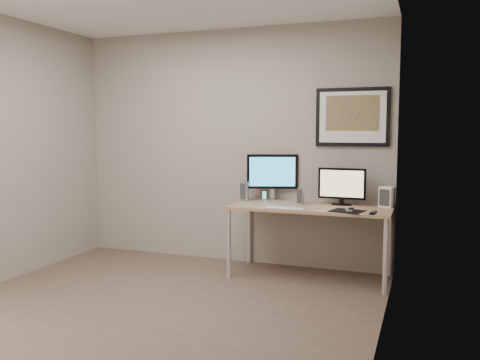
{
  "coord_description": "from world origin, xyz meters",
  "views": [
    {
      "loc": [
        2.08,
        -3.62,
        1.5
      ],
      "look_at": [
        0.34,
        1.1,
        0.99
      ],
      "focal_mm": 38.0,
      "sensor_mm": 36.0,
      "label": 1
    }
  ],
  "objects_px": {
    "desk": "(310,212)",
    "speaker_left": "(245,191)",
    "monitor_tv": "(342,185)",
    "framed_art": "(352,117)",
    "fan_unit": "(387,197)",
    "speaker_right": "(301,196)",
    "monitor_large": "(272,175)",
    "phone_dock": "(264,196)",
    "keyboard": "(284,208)"
  },
  "relations": [
    {
      "from": "fan_unit",
      "to": "keyboard",
      "type": "bearing_deg",
      "value": -130.9
    },
    {
      "from": "framed_art",
      "to": "phone_dock",
      "type": "height_order",
      "value": "framed_art"
    },
    {
      "from": "keyboard",
      "to": "fan_unit",
      "type": "distance_m",
      "value": 1.03
    },
    {
      "from": "desk",
      "to": "phone_dock",
      "type": "distance_m",
      "value": 0.58
    },
    {
      "from": "speaker_left",
      "to": "monitor_tv",
      "type": "bearing_deg",
      "value": 21.13
    },
    {
      "from": "monitor_large",
      "to": "monitor_tv",
      "type": "relative_size",
      "value": 1.1
    },
    {
      "from": "monitor_tv",
      "to": "speaker_right",
      "type": "relative_size",
      "value": 2.77
    },
    {
      "from": "monitor_tv",
      "to": "speaker_right",
      "type": "distance_m",
      "value": 0.43
    },
    {
      "from": "speaker_left",
      "to": "speaker_right",
      "type": "relative_size",
      "value": 1.17
    },
    {
      "from": "desk",
      "to": "fan_unit",
      "type": "height_order",
      "value": "fan_unit"
    },
    {
      "from": "phone_dock",
      "to": "keyboard",
      "type": "xyz_separation_m",
      "value": [
        0.35,
        -0.46,
        -0.05
      ]
    },
    {
      "from": "speaker_left",
      "to": "fan_unit",
      "type": "distance_m",
      "value": 1.47
    },
    {
      "from": "monitor_tv",
      "to": "keyboard",
      "type": "height_order",
      "value": "monitor_tv"
    },
    {
      "from": "phone_dock",
      "to": "desk",
      "type": "bearing_deg",
      "value": -11.7
    },
    {
      "from": "desk",
      "to": "phone_dock",
      "type": "bearing_deg",
      "value": 162.48
    },
    {
      "from": "desk",
      "to": "speaker_left",
      "type": "height_order",
      "value": "speaker_left"
    },
    {
      "from": "framed_art",
      "to": "speaker_right",
      "type": "relative_size",
      "value": 4.33
    },
    {
      "from": "framed_art",
      "to": "keyboard",
      "type": "bearing_deg",
      "value": -131.16
    },
    {
      "from": "fan_unit",
      "to": "speaker_right",
      "type": "bearing_deg",
      "value": -151.39
    },
    {
      "from": "monitor_large",
      "to": "monitor_tv",
      "type": "height_order",
      "value": "monitor_large"
    },
    {
      "from": "monitor_tv",
      "to": "speaker_left",
      "type": "xyz_separation_m",
      "value": [
        -1.03,
        -0.02,
        -0.1
      ]
    },
    {
      "from": "framed_art",
      "to": "monitor_tv",
      "type": "height_order",
      "value": "framed_art"
    },
    {
      "from": "monitor_tv",
      "to": "keyboard",
      "type": "bearing_deg",
      "value": -135.1
    },
    {
      "from": "framed_art",
      "to": "speaker_right",
      "type": "distance_m",
      "value": 0.97
    },
    {
      "from": "monitor_tv",
      "to": "speaker_left",
      "type": "relative_size",
      "value": 2.37
    },
    {
      "from": "desk",
      "to": "fan_unit",
      "type": "distance_m",
      "value": 0.76
    },
    {
      "from": "keyboard",
      "to": "fan_unit",
      "type": "relative_size",
      "value": 1.92
    },
    {
      "from": "monitor_large",
      "to": "keyboard",
      "type": "xyz_separation_m",
      "value": [
        0.29,
        -0.54,
        -0.27
      ]
    },
    {
      "from": "desk",
      "to": "keyboard",
      "type": "relative_size",
      "value": 4.08
    },
    {
      "from": "monitor_large",
      "to": "phone_dock",
      "type": "height_order",
      "value": "monitor_large"
    },
    {
      "from": "desk",
      "to": "framed_art",
      "type": "distance_m",
      "value": 1.07
    },
    {
      "from": "speaker_right",
      "to": "phone_dock",
      "type": "distance_m",
      "value": 0.43
    },
    {
      "from": "desk",
      "to": "phone_dock",
      "type": "relative_size",
      "value": 13.6
    },
    {
      "from": "desk",
      "to": "speaker_left",
      "type": "relative_size",
      "value": 7.89
    },
    {
      "from": "speaker_right",
      "to": "fan_unit",
      "type": "relative_size",
      "value": 0.85
    },
    {
      "from": "monitor_tv",
      "to": "phone_dock",
      "type": "bearing_deg",
      "value": -179.1
    },
    {
      "from": "desk",
      "to": "framed_art",
      "type": "relative_size",
      "value": 2.13
    },
    {
      "from": "monitor_large",
      "to": "speaker_right",
      "type": "distance_m",
      "value": 0.44
    },
    {
      "from": "framed_art",
      "to": "monitor_tv",
      "type": "distance_m",
      "value": 0.71
    },
    {
      "from": "speaker_right",
      "to": "keyboard",
      "type": "xyz_separation_m",
      "value": [
        -0.07,
        -0.37,
        -0.08
      ]
    },
    {
      "from": "monitor_tv",
      "to": "fan_unit",
      "type": "bearing_deg",
      "value": 2.18
    },
    {
      "from": "desk",
      "to": "speaker_right",
      "type": "relative_size",
      "value": 9.23
    },
    {
      "from": "speaker_left",
      "to": "speaker_right",
      "type": "height_order",
      "value": "speaker_left"
    },
    {
      "from": "monitor_large",
      "to": "fan_unit",
      "type": "distance_m",
      "value": 1.22
    },
    {
      "from": "speaker_right",
      "to": "fan_unit",
      "type": "height_order",
      "value": "fan_unit"
    },
    {
      "from": "framed_art",
      "to": "keyboard",
      "type": "height_order",
      "value": "framed_art"
    },
    {
      "from": "monitor_tv",
      "to": "phone_dock",
      "type": "xyz_separation_m",
      "value": [
        -0.82,
        0.01,
        -0.14
      ]
    },
    {
      "from": "monitor_large",
      "to": "speaker_left",
      "type": "height_order",
      "value": "monitor_large"
    },
    {
      "from": "speaker_left",
      "to": "keyboard",
      "type": "distance_m",
      "value": 0.71
    },
    {
      "from": "monitor_tv",
      "to": "speaker_left",
      "type": "bearing_deg",
      "value": -177.33
    }
  ]
}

